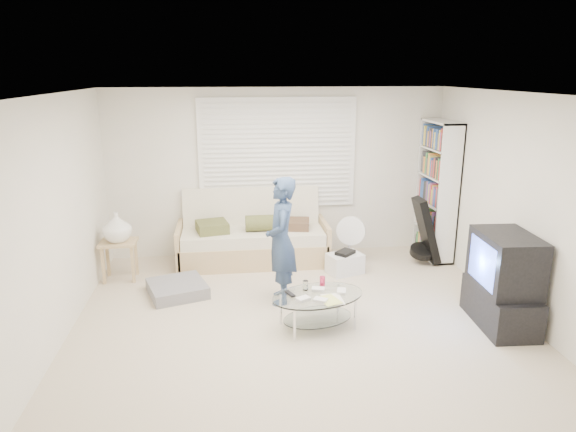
{
  "coord_description": "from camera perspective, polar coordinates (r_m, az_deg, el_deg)",
  "views": [
    {
      "loc": [
        -0.76,
        -5.28,
        2.72
      ],
      "look_at": [
        -0.08,
        0.3,
        1.13
      ],
      "focal_mm": 32.0,
      "sensor_mm": 36.0,
      "label": 1
    }
  ],
  "objects": [
    {
      "name": "ground",
      "position": [
        5.99,
        1.11,
        -11.18
      ],
      "size": [
        5.0,
        5.0,
        0.0
      ],
      "primitive_type": "plane",
      "color": "beige",
      "rests_on": "ground"
    },
    {
      "name": "room_shell",
      "position": [
        5.91,
        0.54,
        5.2
      ],
      "size": [
        5.02,
        4.52,
        2.51
      ],
      "color": "silver",
      "rests_on": "ground"
    },
    {
      "name": "window_blinds",
      "position": [
        7.61,
        -1.16,
        6.98
      ],
      "size": [
        2.32,
        0.08,
        1.62
      ],
      "color": "silver",
      "rests_on": "ground"
    },
    {
      "name": "futon_sofa",
      "position": [
        7.55,
        -3.93,
        -2.53
      ],
      "size": [
        2.17,
        0.88,
        1.06
      ],
      "color": "tan",
      "rests_on": "ground"
    },
    {
      "name": "grey_floor_pillow",
      "position": [
        6.68,
        -12.19,
        -7.88
      ],
      "size": [
        0.84,
        0.84,
        0.15
      ],
      "primitive_type": "cube",
      "rotation": [
        0.0,
        0.0,
        0.32
      ],
      "color": "slate",
      "rests_on": "ground"
    },
    {
      "name": "side_table",
      "position": [
        7.14,
        -18.46,
        -1.49
      ],
      "size": [
        0.47,
        0.38,
        0.94
      ],
      "color": "tan",
      "rests_on": "ground"
    },
    {
      "name": "bookshelf",
      "position": [
        7.9,
        16.2,
        2.75
      ],
      "size": [
        0.32,
        0.86,
        2.04
      ],
      "color": "white",
      "rests_on": "ground"
    },
    {
      "name": "guitar_case",
      "position": [
        7.68,
        15.0,
        -2.07
      ],
      "size": [
        0.41,
        0.36,
        0.96
      ],
      "color": "black",
      "rests_on": "ground"
    },
    {
      "name": "floor_fan",
      "position": [
        7.52,
        6.86,
        -2.17
      ],
      "size": [
        0.44,
        0.29,
        0.71
      ],
      "color": "white",
      "rests_on": "ground"
    },
    {
      "name": "storage_bin",
      "position": [
        7.21,
        6.34,
        -5.2
      ],
      "size": [
        0.54,
        0.45,
        0.32
      ],
      "color": "white",
      "rests_on": "ground"
    },
    {
      "name": "tv_unit",
      "position": [
        6.1,
        22.8,
        -6.75
      ],
      "size": [
        0.58,
        0.99,
        1.05
      ],
      "color": "black",
      "rests_on": "ground"
    },
    {
      "name": "coffee_table",
      "position": [
        5.66,
        3.36,
        -9.4
      ],
      "size": [
        1.16,
        0.89,
        0.5
      ],
      "color": "silver",
      "rests_on": "ground"
    },
    {
      "name": "standing_person",
      "position": [
        6.1,
        -0.77,
        -2.79
      ],
      "size": [
        0.41,
        0.59,
        1.55
      ],
      "primitive_type": "imported",
      "rotation": [
        0.0,
        0.0,
        -1.65
      ],
      "color": "navy",
      "rests_on": "ground"
    }
  ]
}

